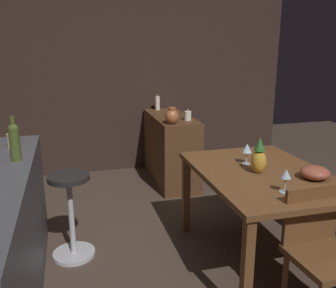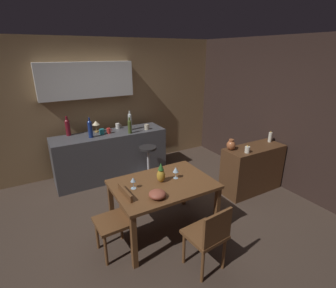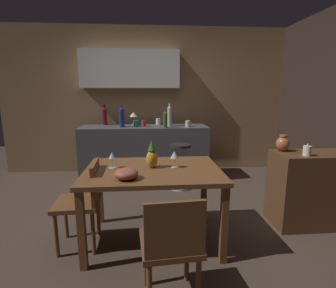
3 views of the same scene
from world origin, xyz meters
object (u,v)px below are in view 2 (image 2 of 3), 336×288
Objects in this scene: chair_by_doorway at (209,235)px; pillar_candle_tall at (270,137)px; bar_stool at (148,163)px; wine_bottle_ruby at (68,127)px; sideboard_cabinet at (252,169)px; wine_bottle_olive at (130,126)px; wine_glass_left at (133,180)px; cup_red at (109,131)px; pineapple_centerpiece at (161,174)px; chair_near_window at (117,218)px; wine_glass_right at (176,170)px; dining_table at (163,189)px; cup_teal at (102,132)px; cup_white at (118,126)px; wine_bottle_clear at (130,121)px; wine_bottle_cobalt at (90,128)px; fruit_bowl at (157,194)px; counter_lamp at (96,124)px; vase_copper at (231,145)px; pillar_candle_short at (247,150)px.

chair_by_doorway is 2.50m from pillar_candle_tall.
wine_bottle_ruby is at bearing 148.45° from bar_stool.
sideboard_cabinet is 3.62× the size of wine_bottle_olive.
wine_glass_left is 2.15m from wine_bottle_ruby.
bar_stool is 6.50× the size of cup_red.
pineapple_centerpiece reaches higher than chair_by_doorway.
wine_glass_right is at bearing 5.14° from chair_near_window.
dining_table is at bearing -8.58° from wine_glass_left.
cup_teal is at bearing 78.03° from chair_near_window.
wine_glass_left is 0.60m from wine_glass_right.
wine_glass_right is 2.10m from cup_white.
wine_bottle_ruby is (-1.10, 0.24, -0.01)m from wine_bottle_clear.
wine_bottle_cobalt is 3.13× the size of cup_white.
cup_white is (0.37, 2.41, 0.17)m from fruit_bowl.
wine_glass_right is at bearing 83.12° from chair_by_doorway.
wine_bottle_olive reaches higher than pineapple_centerpiece.
fruit_bowl reaches higher than bar_stool.
bar_stool is 5.48× the size of cup_teal.
sideboard_cabinet is at bearing 5.37° from wine_glass_right.
bar_stool is 1.83× the size of wine_bottle_clear.
counter_lamp reaches higher than pillar_candle_tall.
wine_bottle_cobalt is at bearing -153.84° from cup_white.
vase_copper is at bearing -46.32° from counter_lamp.
cup_red is at bearing 132.61° from pillar_candle_short.
cup_white is 0.58× the size of pillar_candle_tall.
wine_glass_left is 1.79m from wine_bottle_cobalt.
dining_table is 9.96× the size of pillar_candle_short.
wine_glass_right is 0.45× the size of wine_bottle_ruby.
pineapple_centerpiece reaches higher than wine_glass_right.
cup_red is at bearing 93.25° from pineapple_centerpiece.
wine_bottle_olive is at bearing -23.98° from cup_teal.
wine_bottle_ruby is at bearing 102.96° from fruit_bowl.
wine_bottle_olive is at bearing 81.80° from pineapple_centerpiece.
wine_bottle_olive is (0.03, 1.69, 0.18)m from wine_glass_right.
pineapple_centerpiece is at bearing -98.20° from wine_bottle_olive.
cup_red is at bearing 93.39° from dining_table.
cup_teal is 0.63× the size of pillar_candle_tall.
fruit_bowl is 1.58× the size of pillar_candle_short.
fruit_bowl is at bearing -83.68° from wine_bottle_cobalt.
pillar_candle_short is (1.13, -1.32, 0.50)m from bar_stool.
fruit_bowl reaches higher than dining_table.
bar_stool is 1.47m from wine_glass_right.
chair_near_window is at bearing -176.85° from pillar_candle_short.
wine_glass_right is 1.26× the size of pillar_candle_short.
wine_glass_left is at bearing 177.30° from wine_glass_right.
cup_teal is 0.98× the size of pillar_candle_short.
chair_near_window is 0.95m from wine_glass_right.
vase_copper is at bearing -39.86° from wine_bottle_ruby.
wine_bottle_cobalt reaches higher than bar_stool.
pineapple_centerpiece is at bearing -83.15° from cup_teal.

